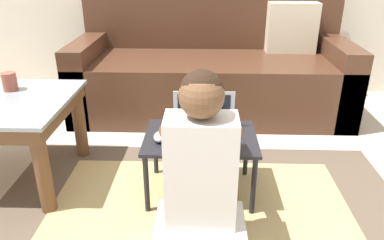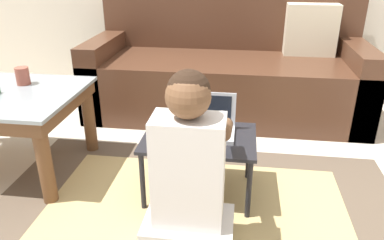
{
  "view_description": "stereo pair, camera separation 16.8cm",
  "coord_description": "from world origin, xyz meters",
  "px_view_note": "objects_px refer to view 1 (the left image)",
  "views": [
    {
      "loc": [
        0.1,
        -1.39,
        1.1
      ],
      "look_at": [
        0.04,
        0.23,
        0.38
      ],
      "focal_mm": 35.0,
      "sensor_mm": 36.0,
      "label": 1
    },
    {
      "loc": [
        0.26,
        -1.37,
        1.1
      ],
      "look_at": [
        0.04,
        0.23,
        0.38
      ],
      "focal_mm": 35.0,
      "sensor_mm": 36.0,
      "label": 2
    }
  ],
  "objects_px": {
    "laptop_desk": "(200,143)",
    "cup_on_table": "(10,82)",
    "person_seated": "(201,176)",
    "computer_mouse": "(160,137)",
    "couch": "(212,71)",
    "laptop": "(204,126)"
  },
  "relations": [
    {
      "from": "laptop_desk",
      "to": "cup_on_table",
      "type": "bearing_deg",
      "value": 166.85
    },
    {
      "from": "person_seated",
      "to": "cup_on_table",
      "type": "height_order",
      "value": "person_seated"
    },
    {
      "from": "computer_mouse",
      "to": "couch",
      "type": "bearing_deg",
      "value": 77.69
    },
    {
      "from": "computer_mouse",
      "to": "cup_on_table",
      "type": "distance_m",
      "value": 0.86
    },
    {
      "from": "laptop_desk",
      "to": "computer_mouse",
      "type": "xyz_separation_m",
      "value": [
        -0.19,
        -0.05,
        0.06
      ]
    },
    {
      "from": "laptop_desk",
      "to": "laptop",
      "type": "relative_size",
      "value": 1.79
    },
    {
      "from": "cup_on_table",
      "to": "laptop",
      "type": "bearing_deg",
      "value": -11.0
    },
    {
      "from": "computer_mouse",
      "to": "laptop_desk",
      "type": "bearing_deg",
      "value": 15.34
    },
    {
      "from": "computer_mouse",
      "to": "person_seated",
      "type": "distance_m",
      "value": 0.38
    },
    {
      "from": "laptop_desk",
      "to": "person_seated",
      "type": "distance_m",
      "value": 0.38
    },
    {
      "from": "couch",
      "to": "cup_on_table",
      "type": "height_order",
      "value": "couch"
    },
    {
      "from": "couch",
      "to": "computer_mouse",
      "type": "height_order",
      "value": "couch"
    },
    {
      "from": "couch",
      "to": "computer_mouse",
      "type": "bearing_deg",
      "value": -102.31
    },
    {
      "from": "cup_on_table",
      "to": "couch",
      "type": "bearing_deg",
      "value": 40.44
    },
    {
      "from": "person_seated",
      "to": "computer_mouse",
      "type": "bearing_deg",
      "value": 120.3
    },
    {
      "from": "couch",
      "to": "cup_on_table",
      "type": "distance_m",
      "value": 1.41
    },
    {
      "from": "laptop_desk",
      "to": "person_seated",
      "type": "height_order",
      "value": "person_seated"
    },
    {
      "from": "person_seated",
      "to": "cup_on_table",
      "type": "distance_m",
      "value": 1.17
    },
    {
      "from": "laptop",
      "to": "computer_mouse",
      "type": "height_order",
      "value": "laptop"
    },
    {
      "from": "computer_mouse",
      "to": "cup_on_table",
      "type": "height_order",
      "value": "cup_on_table"
    },
    {
      "from": "laptop_desk",
      "to": "computer_mouse",
      "type": "relative_size",
      "value": 5.8
    },
    {
      "from": "computer_mouse",
      "to": "cup_on_table",
      "type": "relative_size",
      "value": 0.97
    }
  ]
}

